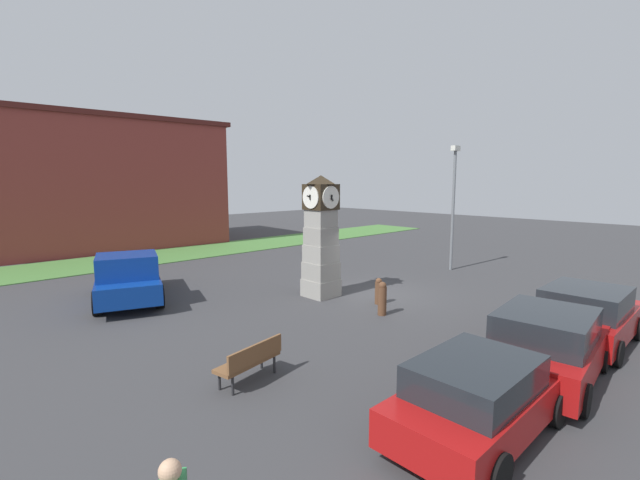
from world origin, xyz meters
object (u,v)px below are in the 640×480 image
pickup_truck (128,276)px  street_lamp_far_side (453,199)px  pedestrian_by_cars (307,237)px  bollard_near_tower (379,291)px  car_near_tower (547,345)px  car_by_building (587,315)px  bollard_mid_row (382,298)px  car_navy_sedan (480,396)px  bench (251,359)px  clock_tower (321,238)px

pickup_truck → street_lamp_far_side: street_lamp_far_side is taller
pickup_truck → pedestrian_by_cars: pickup_truck is taller
bollard_near_tower → car_near_tower: size_ratio=0.23×
car_near_tower → car_by_building: size_ratio=1.05×
bollard_mid_row → car_navy_sedan: size_ratio=0.28×
bollard_near_tower → pedestrian_by_cars: (5.51, 9.94, 0.52)m
pedestrian_by_cars → bollard_mid_row: bearing=-120.7°
car_near_tower → bench: 6.50m
bollard_mid_row → car_navy_sedan: car_navy_sedan is taller
bench → bollard_near_tower: bearing=15.2°
pedestrian_by_cars → street_lamp_far_side: street_lamp_far_side is taller
pickup_truck → car_navy_sedan: bearing=-84.8°
pickup_truck → pedestrian_by_cars: (11.78, 3.25, 0.07)m
bollard_mid_row → pedestrian_by_cars: bearing=59.3°
bollard_mid_row → car_near_tower: 5.49m
pickup_truck → bench: 8.54m
clock_tower → car_navy_sedan: clock_tower is taller
bench → car_near_tower: bearing=-42.9°
clock_tower → street_lamp_far_side: (8.04, -0.95, 1.28)m
bollard_mid_row → pedestrian_by_cars: 12.59m
car_navy_sedan → pickup_truck: pickup_truck is taller
car_by_building → pedestrian_by_cars: pedestrian_by_cars is taller
car_navy_sedan → street_lamp_far_side: street_lamp_far_side is taller
car_near_tower → clock_tower: bearing=81.5°
clock_tower → pedestrian_by_cars: 10.03m
clock_tower → bollard_mid_row: (-0.17, -3.08, -1.67)m
car_by_building → street_lamp_far_side: bearing=50.3°
clock_tower → pickup_truck: size_ratio=0.84×
pickup_truck → car_by_building: bearing=-60.3°
pickup_truck → pedestrian_by_cars: size_ratio=3.16×
pickup_truck → pedestrian_by_cars: 12.22m
car_navy_sedan → car_near_tower: 3.09m
bollard_mid_row → street_lamp_far_side: size_ratio=0.18×
clock_tower → pedestrian_by_cars: clock_tower is taller
bollard_near_tower → car_by_building: car_by_building is taller
bollard_mid_row → car_near_tower: bearing=-101.4°
car_by_building → pickup_truck: size_ratio=0.73×
car_by_building → street_lamp_far_side: 10.09m
bollard_near_tower → car_near_tower: 6.58m
bench → car_by_building: bearing=-29.3°
bollard_mid_row → bench: bollard_mid_row is taller
car_near_tower → car_navy_sedan: bearing=179.4°
pickup_truck → bench: bearing=-93.3°
bollard_mid_row → pedestrian_by_cars: pedestrian_by_cars is taller
bollard_mid_row → clock_tower: bearing=86.8°
car_by_building → bollard_near_tower: bearing=99.9°
bollard_mid_row → pickup_truck: pickup_truck is taller
bollard_near_tower → pedestrian_by_cars: pedestrian_by_cars is taller
car_navy_sedan → car_by_building: bearing=-0.1°
car_navy_sedan → pedestrian_by_cars: pedestrian_by_cars is taller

